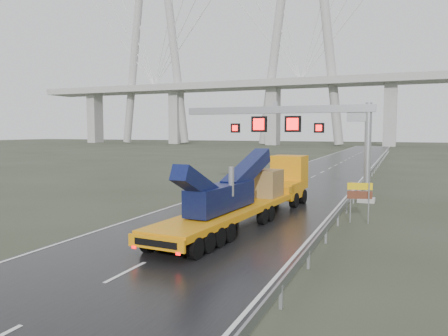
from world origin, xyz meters
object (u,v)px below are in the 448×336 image
at_px(exit_sign_pair, 360,194).
at_px(striped_barrier, 356,190).
at_px(heavy_haul_truck, 256,191).
at_px(sign_gantry, 302,125).

height_order(exit_sign_pair, striped_barrier, exit_sign_pair).
xyz_separation_m(heavy_haul_truck, striped_barrier, (4.81, 10.17, -1.01)).
bearing_deg(exit_sign_pair, striped_barrier, 83.29).
distance_m(heavy_haul_truck, exit_sign_pair, 5.93).
distance_m(exit_sign_pair, striped_barrier, 9.78).
relative_size(sign_gantry, exit_sign_pair, 6.38).
height_order(sign_gantry, exit_sign_pair, sign_gantry).
bearing_deg(exit_sign_pair, heavy_haul_truck, 171.76).
distance_m(sign_gantry, exit_sign_pair, 10.09).
xyz_separation_m(heavy_haul_truck, exit_sign_pair, (5.91, 0.51, 0.04)).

